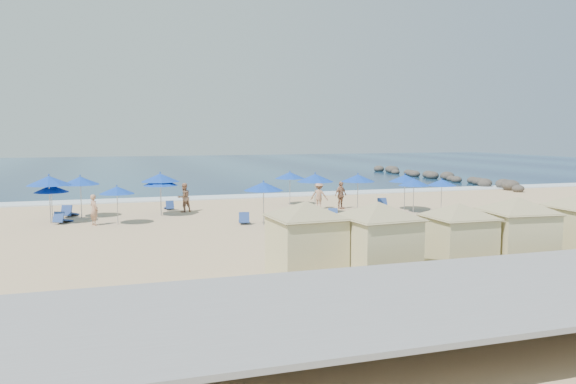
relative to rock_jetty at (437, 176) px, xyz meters
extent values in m
plane|color=tan|center=(-24.01, -24.90, -0.36)|extent=(160.00, 160.00, 0.00)
cube|color=#0D274A|center=(-24.01, 30.10, -0.33)|extent=(160.00, 80.00, 0.06)
cube|color=white|center=(-24.01, -9.40, -0.32)|extent=(160.00, 2.50, 0.08)
cube|color=gray|center=(-24.01, -37.90, 0.19)|extent=(160.00, 2.20, 1.10)
cube|color=gray|center=(-24.01, -40.90, 0.80)|extent=(160.00, 4.00, 0.12)
ellipsoid|color=#302B28|center=(-0.61, -12.90, -0.09)|extent=(1.00, 1.00, 0.65)
ellipsoid|color=#302B28|center=(-0.13, -11.40, 0.05)|extent=(1.48, 1.48, 0.96)
ellipsoid|color=#302B28|center=(0.35, -9.90, 0.02)|extent=(1.40, 1.40, 0.91)
ellipsoid|color=#302B28|center=(-0.49, -8.40, 0.00)|extent=(1.32, 1.32, 0.86)
ellipsoid|color=#302B28|center=(-0.01, -6.90, -0.02)|extent=(1.24, 1.24, 0.81)
ellipsoid|color=#302B28|center=(0.47, -5.40, -0.04)|extent=(1.16, 1.16, 0.75)
ellipsoid|color=#302B28|center=(-0.37, -3.90, -0.06)|extent=(1.08, 1.08, 0.70)
ellipsoid|color=#302B28|center=(0.11, -2.40, -0.09)|extent=(1.00, 1.00, 0.65)
ellipsoid|color=#302B28|center=(0.59, -0.90, 0.05)|extent=(1.48, 1.48, 0.96)
ellipsoid|color=#302B28|center=(-0.25, 0.60, 0.02)|extent=(1.40, 1.40, 0.91)
ellipsoid|color=#302B28|center=(0.23, 2.10, 0.00)|extent=(1.32, 1.32, 0.86)
ellipsoid|color=#302B28|center=(-0.61, 3.60, -0.02)|extent=(1.24, 1.24, 0.81)
ellipsoid|color=#302B28|center=(-0.13, 5.10, -0.04)|extent=(1.16, 1.16, 0.75)
ellipsoid|color=#302B28|center=(0.35, 6.60, -0.06)|extent=(1.08, 1.08, 0.70)
ellipsoid|color=#302B28|center=(-0.49, 8.10, -0.09)|extent=(1.00, 1.00, 0.65)
ellipsoid|color=#302B28|center=(-0.01, 9.60, 0.05)|extent=(1.48, 1.48, 0.96)
ellipsoid|color=#302B28|center=(0.47, 11.10, 0.02)|extent=(1.40, 1.40, 0.91)
ellipsoid|color=#302B28|center=(-0.37, 12.60, 0.00)|extent=(1.32, 1.32, 0.86)
cube|color=black|center=(-23.07, -28.30, 0.01)|extent=(0.96, 0.96, 0.74)
cube|color=#C9BD89|center=(-26.82, -33.97, 0.70)|extent=(2.25, 2.25, 2.12)
cube|color=tan|center=(-26.82, -33.97, 1.76)|extent=(2.36, 2.36, 0.08)
pyramid|color=tan|center=(-26.82, -33.97, 2.29)|extent=(4.64, 4.64, 0.53)
cube|color=#C9BD89|center=(-24.60, -34.76, 0.69)|extent=(2.31, 2.31, 2.11)
cube|color=tan|center=(-24.60, -34.76, 1.75)|extent=(2.43, 2.43, 0.08)
pyramid|color=tan|center=(-24.60, -34.76, 2.28)|extent=(4.60, 4.60, 0.53)
cube|color=#C9BD89|center=(-21.45, -34.60, 0.62)|extent=(1.98, 1.98, 1.97)
cube|color=tan|center=(-21.45, -34.60, 1.61)|extent=(2.07, 2.07, 0.08)
pyramid|color=tan|center=(-21.45, -34.60, 2.10)|extent=(4.32, 4.32, 0.49)
cube|color=#C9BD89|center=(-19.21, -34.84, 0.68)|extent=(2.28, 2.28, 2.09)
cube|color=tan|center=(-19.21, -34.84, 1.73)|extent=(2.39, 2.39, 0.08)
pyramid|color=tan|center=(-19.21, -34.84, 2.25)|extent=(4.57, 4.57, 0.52)
cylinder|color=#A5A8AD|center=(-34.43, -16.81, 0.62)|extent=(0.05, 0.05, 1.96)
cone|color=#103BAE|center=(-34.43, -16.81, 1.78)|extent=(2.17, 2.17, 0.46)
sphere|color=#103BAE|center=(-34.43, -16.81, 2.06)|extent=(0.08, 0.08, 0.08)
cylinder|color=#A5A8AD|center=(-35.93, -18.55, 0.70)|extent=(0.06, 0.06, 2.12)
cone|color=#103BAE|center=(-35.93, -18.55, 1.96)|extent=(2.35, 2.35, 0.50)
sphere|color=#103BAE|center=(-35.93, -18.55, 2.27)|extent=(0.09, 0.09, 0.09)
cylinder|color=#A5A8AD|center=(-35.87, -18.22, 0.49)|extent=(0.04, 0.04, 1.69)
cone|color=#103BAE|center=(-35.87, -18.22, 1.49)|extent=(1.87, 1.87, 0.40)
sphere|color=#103BAE|center=(-35.87, -18.22, 1.73)|extent=(0.07, 0.07, 0.07)
cylinder|color=#A5A8AD|center=(-32.48, -19.99, 0.48)|extent=(0.04, 0.04, 1.68)
cone|color=#103BAE|center=(-32.48, -19.99, 1.47)|extent=(1.86, 1.86, 0.40)
sphere|color=#103BAE|center=(-32.48, -19.99, 1.72)|extent=(0.07, 0.07, 0.07)
cylinder|color=#A5A8AD|center=(-29.97, -17.25, 0.66)|extent=(0.05, 0.05, 2.05)
cone|color=#103BAE|center=(-29.97, -17.25, 1.87)|extent=(2.26, 2.26, 0.49)
sphere|color=#103BAE|center=(-29.97, -17.25, 2.17)|extent=(0.09, 0.09, 0.09)
cylinder|color=#A5A8AD|center=(-29.99, -17.63, 0.56)|extent=(0.05, 0.05, 1.85)
cone|color=#103BAE|center=(-29.99, -17.63, 1.65)|extent=(2.04, 2.04, 0.44)
sphere|color=#103BAE|center=(-29.99, -17.63, 1.92)|extent=(0.08, 0.08, 0.08)
cylinder|color=#A5A8AD|center=(-25.16, -22.73, 0.59)|extent=(0.05, 0.05, 1.90)
cone|color=#103BAE|center=(-25.16, -22.73, 1.71)|extent=(2.10, 2.10, 0.45)
sphere|color=#103BAE|center=(-25.16, -22.73, 1.99)|extent=(0.08, 0.08, 0.08)
cylinder|color=#A5A8AD|center=(-21.15, -19.76, 0.64)|extent=(0.05, 0.05, 2.01)
cone|color=#103BAE|center=(-21.15, -19.76, 1.83)|extent=(2.22, 2.22, 0.48)
sphere|color=#103BAE|center=(-21.15, -19.76, 2.13)|extent=(0.08, 0.08, 0.08)
cylinder|color=#A5A8AD|center=(-18.14, -19.31, 0.59)|extent=(0.05, 0.05, 1.90)
cone|color=#103BAE|center=(-18.14, -19.31, 1.72)|extent=(2.10, 2.10, 0.45)
sphere|color=#103BAE|center=(-18.14, -19.31, 1.99)|extent=(0.08, 0.08, 0.08)
cylinder|color=#A5A8AD|center=(-21.20, -15.06, 0.56)|extent=(0.05, 0.05, 1.85)
cone|color=#103BAE|center=(-21.20, -15.06, 1.66)|extent=(2.04, 2.04, 0.44)
sphere|color=#103BAE|center=(-21.20, -15.06, 1.92)|extent=(0.08, 0.08, 0.08)
cylinder|color=#A5A8AD|center=(-15.11, -19.76, 0.56)|extent=(0.05, 0.05, 1.85)
cone|color=#103BAE|center=(-15.11, -19.76, 1.66)|extent=(2.05, 2.05, 0.44)
sphere|color=#103BAE|center=(-15.11, -19.76, 1.93)|extent=(0.08, 0.08, 0.08)
cylinder|color=#A5A8AD|center=(-13.25, -21.02, 0.47)|extent=(0.04, 0.04, 1.66)
cone|color=#103BAE|center=(-13.25, -21.02, 1.45)|extent=(1.83, 1.83, 0.39)
sphere|color=#103BAE|center=(-13.25, -21.02, 1.69)|extent=(0.07, 0.07, 0.07)
cylinder|color=#A5A8AD|center=(-15.22, -21.04, 0.50)|extent=(0.05, 0.05, 1.72)
cone|color=#103BAE|center=(-15.22, -21.04, 1.52)|extent=(1.90, 1.90, 0.41)
sphere|color=#103BAE|center=(-15.22, -21.04, 1.77)|extent=(0.07, 0.07, 0.07)
cube|color=navy|center=(-35.29, -18.64, -0.20)|extent=(0.99, 1.31, 0.33)
cube|color=navy|center=(-35.49, -19.10, 0.04)|extent=(0.64, 0.52, 0.57)
cube|color=navy|center=(-35.08, -16.16, -0.19)|extent=(0.96, 1.39, 0.35)
cube|color=navy|center=(-35.25, -16.66, 0.06)|extent=(0.67, 0.52, 0.61)
cube|color=navy|center=(-29.27, -14.87, -0.22)|extent=(0.55, 1.08, 0.29)
cube|color=navy|center=(-29.25, -15.31, -0.01)|extent=(0.51, 0.31, 0.51)
cube|color=navy|center=(-26.00, -21.76, -0.21)|extent=(0.77, 1.25, 0.32)
cube|color=navy|center=(-26.10, -22.24, 0.03)|extent=(0.60, 0.42, 0.57)
cube|color=navy|center=(-20.78, -21.60, -0.21)|extent=(0.88, 1.24, 0.31)
cube|color=navy|center=(-20.93, -22.05, 0.02)|extent=(0.60, 0.47, 0.55)
cube|color=navy|center=(-16.27, -18.55, -0.19)|extent=(0.68, 1.31, 0.35)
cube|color=navy|center=(-16.30, -19.09, 0.07)|extent=(0.62, 0.39, 0.62)
imported|color=tan|center=(-33.67, -19.92, 0.46)|extent=(0.63, 0.71, 1.64)
imported|color=tan|center=(-28.49, -16.33, 0.54)|extent=(1.08, 0.98, 1.80)
imported|color=tan|center=(-18.71, -17.95, 0.53)|extent=(1.13, 0.86, 1.78)
imported|color=tan|center=(-20.06, -17.61, 0.51)|extent=(1.30, 1.18, 1.75)
camera|label=1|loc=(-32.92, -50.98, 4.49)|focal=35.00mm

